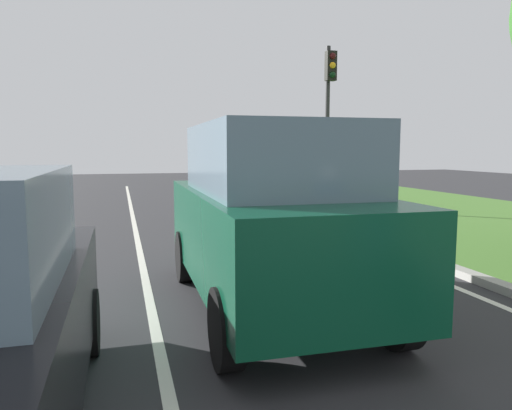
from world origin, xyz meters
name	(u,v)px	position (x,y,z in m)	size (l,w,h in m)	color
ground_plane	(169,237)	(0.00, 14.00, 0.00)	(60.00, 60.00, 0.00)	#2D2D30
lane_line_center	(137,239)	(-0.70, 14.00, 0.00)	(0.12, 32.00, 0.01)	silver
lane_line_right_edge	(316,230)	(3.60, 14.00, 0.00)	(0.12, 32.00, 0.01)	silver
grass_verge_right	(482,221)	(8.50, 14.00, 0.03)	(9.00, 48.00, 0.06)	#47752D
curb_right	(335,227)	(4.10, 14.00, 0.06)	(0.24, 48.00, 0.12)	#9E9B93
car_suv_ahead	(271,217)	(0.74, 8.67, 1.17)	(2.00, 4.52, 2.28)	#0C472D
traffic_light_near_right	(329,100)	(5.41, 17.39, 3.54)	(0.32, 0.50, 5.21)	#2D2D2D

